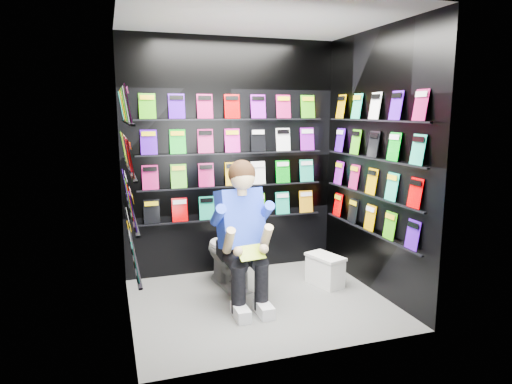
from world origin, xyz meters
name	(u,v)px	position (x,y,z in m)	size (l,w,h in m)	color
floor	(260,303)	(0.00, 0.00, 0.00)	(2.40, 2.40, 0.00)	slate
ceiling	(261,18)	(0.00, 0.00, 2.60)	(2.40, 2.40, 0.00)	white
wall_back	(232,158)	(0.00, 1.00, 1.30)	(2.40, 0.04, 2.60)	black
wall_front	(306,185)	(0.00, -1.00, 1.30)	(2.40, 0.04, 2.60)	black
wall_left	(123,174)	(-1.20, 0.00, 1.30)	(0.04, 2.00, 2.60)	black
wall_right	(375,163)	(1.20, 0.00, 1.30)	(0.04, 2.00, 2.60)	black
comics_back	(232,157)	(0.00, 0.97, 1.31)	(2.10, 0.06, 1.37)	#E10002
comics_left	(127,173)	(-1.17, 0.00, 1.31)	(0.06, 1.70, 1.37)	#E10002
comics_right	(373,163)	(1.17, 0.00, 1.31)	(0.06, 1.70, 1.37)	#E10002
toilet	(230,252)	(-0.16, 0.52, 0.37)	(0.42, 0.75, 0.73)	white
longbox	(325,271)	(0.80, 0.23, 0.15)	(0.21, 0.39, 0.29)	white
longbox_lid	(325,257)	(0.80, 0.23, 0.31)	(0.23, 0.41, 0.03)	white
reader	(240,220)	(-0.16, 0.14, 0.80)	(0.56, 0.82, 1.52)	#1E38C7
held_comic	(251,253)	(-0.16, -0.21, 0.58)	(0.24, 0.01, 0.17)	#219A16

